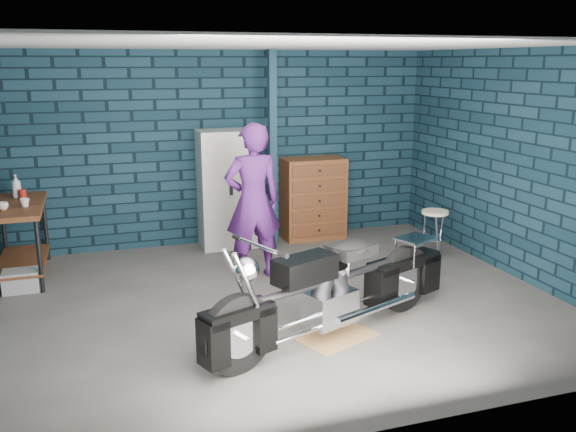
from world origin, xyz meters
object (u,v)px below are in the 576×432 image
workbench (20,241)px  motorcycle (335,282)px  tool_chest (313,199)px  shop_stool (434,234)px  storage_bin (21,281)px  locker (227,189)px  person (253,202)px

workbench → motorcycle: motorcycle is taller
tool_chest → shop_stool: 1.84m
storage_bin → tool_chest: 4.07m
shop_stool → workbench: bearing=170.5°
workbench → storage_bin: (0.02, -0.50, -0.33)m
storage_bin → locker: bearing=20.8°
locker → workbench: bearing=-169.4°
motorcycle → tool_chest: tool_chest is taller
workbench → tool_chest: size_ratio=1.18×
shop_stool → person: bearing=179.7°
shop_stool → tool_chest: bearing=131.6°
motorcycle → workbench: bearing=116.5°
storage_bin → person: bearing=-7.5°
workbench → person: 2.84m
workbench → person: person is taller
person → workbench: bearing=-18.1°
motorcycle → locker: size_ratio=1.51×
storage_bin → locker: size_ratio=0.24×
storage_bin → shop_stool: (5.12, -0.36, 0.20)m
locker → shop_stool: size_ratio=2.57×
workbench → storage_bin: size_ratio=3.57×
storage_bin → shop_stool: shop_stool is taller
motorcycle → locker: (-0.32, 3.19, 0.27)m
workbench → person: (2.67, -0.85, 0.48)m
workbench → shop_stool: workbench is taller
person → locker: person is taller
motorcycle → person: size_ratio=1.33×
tool_chest → person: bearing=-133.3°
locker → person: bearing=-89.2°
person → shop_stool: (2.47, -0.01, -0.61)m
motorcycle → tool_chest: 3.34m
motorcycle → tool_chest: size_ratio=2.08×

